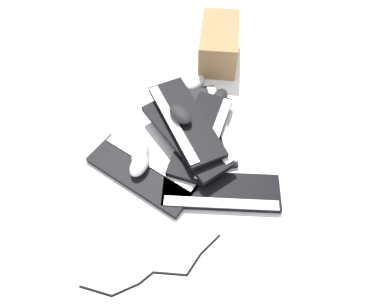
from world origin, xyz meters
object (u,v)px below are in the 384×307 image
keyboard_3 (202,135)px  mouse_3 (180,114)px  mouse_1 (196,82)px  keyboard_1 (141,173)px  keyboard_0 (209,125)px  keyboard_5 (185,120)px  mouse_4 (140,154)px  keyboard_4 (187,135)px  cardboard_box (219,44)px  mouse_2 (219,98)px  keyboard_2 (221,192)px  mouse_0 (139,165)px

keyboard_3 → mouse_3: mouse_3 is taller
mouse_1 → keyboard_1: bearing=12.7°
keyboard_0 → keyboard_5: 0.14m
keyboard_1 → mouse_4: mouse_4 is taller
keyboard_4 → keyboard_5: keyboard_5 is taller
keyboard_5 → mouse_4: size_ratio=4.10×
mouse_3 → cardboard_box: bearing=120.1°
keyboard_4 → mouse_4: bearing=121.5°
mouse_1 → mouse_2: 0.14m
keyboard_2 → mouse_2: size_ratio=4.11×
mouse_3 → cardboard_box: cardboard_box is taller
keyboard_3 → mouse_3: size_ratio=4.18×
keyboard_5 → keyboard_2: bearing=-145.0°
keyboard_4 → keyboard_3: bearing=-63.4°
keyboard_3 → cardboard_box: size_ratio=1.45×
mouse_0 → mouse_4: (0.05, 0.01, 0.00)m
keyboard_2 → keyboard_5: (0.25, 0.17, 0.09)m
keyboard_1 → mouse_1: size_ratio=4.19×
keyboard_1 → mouse_0: mouse_0 is taller
mouse_2 → mouse_3: mouse_3 is taller
mouse_1 → keyboard_3: bearing=40.7°
keyboard_2 → mouse_3: 0.34m
keyboard_5 → mouse_0: (-0.20, 0.15, -0.05)m
mouse_1 → mouse_2: (-0.08, -0.12, 0.00)m
keyboard_4 → keyboard_5: 0.06m
keyboard_1 → mouse_3: bearing=-30.1°
keyboard_1 → mouse_3: size_ratio=4.19×
keyboard_3 → mouse_2: (0.24, -0.05, -0.02)m
mouse_0 → mouse_3: mouse_3 is taller
mouse_0 → mouse_4: size_ratio=1.00×
keyboard_4 → mouse_4: (-0.10, 0.17, -0.02)m
keyboard_5 → cardboard_box: bearing=-9.5°
keyboard_3 → keyboard_2: bearing=-156.1°
keyboard_2 → mouse_1: size_ratio=4.11×
keyboard_1 → keyboard_2: size_ratio=1.02×
keyboard_2 → keyboard_4: keyboard_4 is taller
keyboard_2 → mouse_3: bearing=37.8°
keyboard_4 → mouse_3: bearing=35.2°
keyboard_0 → mouse_2: 0.16m
keyboard_2 → keyboard_3: bearing=23.9°
mouse_2 → mouse_1: bearing=-107.8°
mouse_0 → keyboard_5: bearing=154.5°
keyboard_3 → mouse_3: bearing=79.9°
keyboard_4 → mouse_1: size_ratio=3.84×
keyboard_0 → keyboard_2: size_ratio=1.03×
mouse_3 → mouse_0: bearing=-81.8°
keyboard_0 → mouse_3: bearing=119.2°
keyboard_5 → mouse_3: (-0.00, 0.02, 0.04)m
keyboard_3 → mouse_2: keyboard_3 is taller
keyboard_1 → keyboard_5: 0.27m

